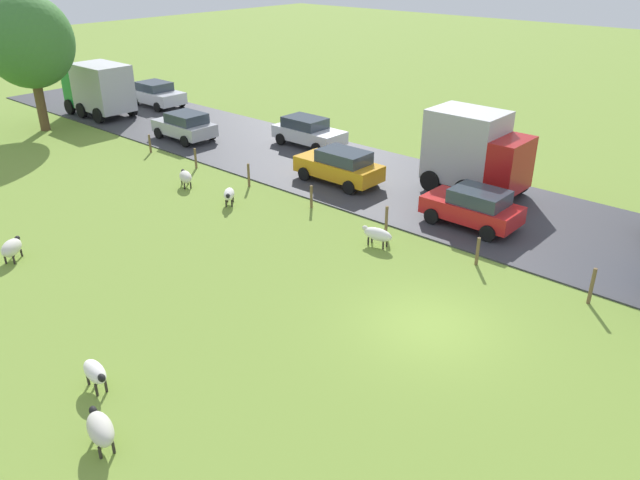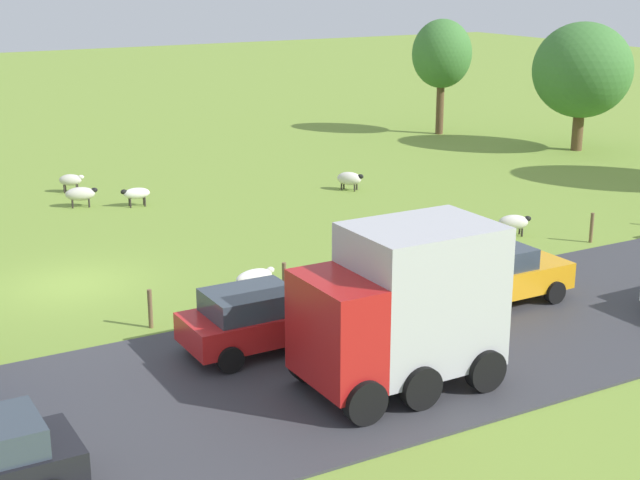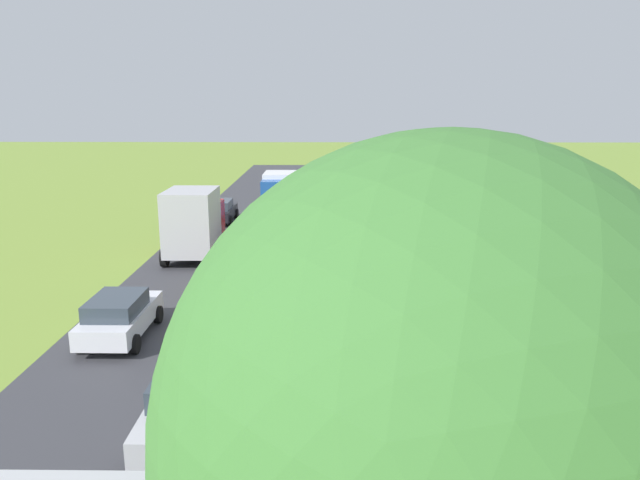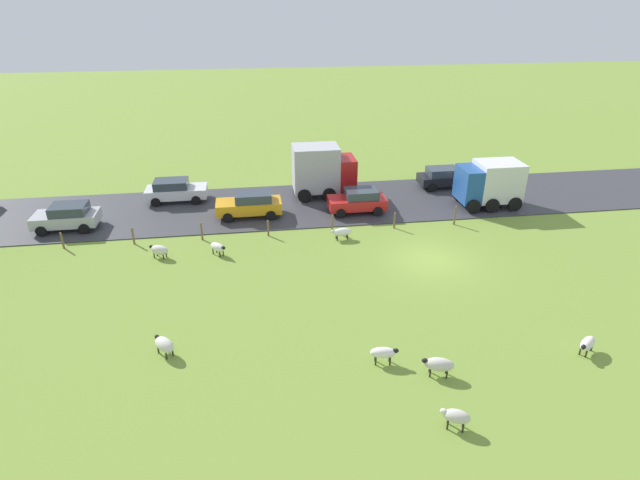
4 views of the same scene
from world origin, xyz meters
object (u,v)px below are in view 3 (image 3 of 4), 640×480
sheep_7 (338,251)px  car_0 (190,406)px  sheep_5 (365,297)px  car_3 (220,210)px  sheep_1 (606,314)px  truck_0 (194,223)px  sheep_0 (367,328)px  car_2 (265,236)px  truck_2 (281,194)px  sheep_3 (564,253)px  sheep_4 (569,244)px  sheep_6 (622,246)px  sheep_2 (522,221)px  car_5 (120,316)px  car_1 (241,273)px  tree_2 (438,429)px

sheep_7 → car_0: (3.85, 16.71, 0.41)m
sheep_5 → car_3: car_3 is taller
sheep_1 → truck_0: bearing=-28.0°
car_3 → sheep_0: bearing=113.4°
sheep_7 → car_2: bearing=-24.8°
sheep_5 → truck_2: (4.75, -18.23, 1.23)m
sheep_1 → sheep_7: 13.30m
sheep_0 → car_3: size_ratio=0.29×
sheep_3 → sheep_4: (-1.00, -1.93, 0.01)m
sheep_5 → truck_2: size_ratio=0.26×
car_2 → sheep_0: bearing=111.2°
sheep_5 → sheep_6: (-14.11, -8.49, 0.03)m
sheep_1 → sheep_4: bearing=-104.8°
sheep_0 → sheep_2: bearing=-121.0°
sheep_7 → truck_2: truck_2 is taller
sheep_5 → sheep_7: 7.37m
sheep_7 → sheep_0: bearing=94.7°
sheep_5 → car_5: size_ratio=0.25×
sheep_6 → car_1: car_1 is taller
sheep_3 → tree_2: bearing=66.0°
sheep_1 → car_0: (13.50, 7.55, 0.38)m
sheep_2 → car_5: 27.11m
car_1 → car_5: (3.44, 5.17, -0.02)m
sheep_5 → car_5: car_5 is taller
sheep_7 → car_2: size_ratio=0.34×
sheep_2 → sheep_7: bearing=33.9°
car_5 → truck_2: bearing=-100.3°
truck_0 → sheep_5: bearing=139.2°
sheep_0 → truck_0: (8.21, -10.44, 1.48)m
truck_0 → tree_2: bearing=107.5°
car_3 → sheep_7: bearing=129.6°
tree_2 → car_0: bearing=-62.2°
sheep_4 → car_5: car_5 is taller
sheep_4 → car_0: 24.48m
sheep_0 → sheep_4: 16.74m
sheep_0 → sheep_3: (-10.60, -10.15, 0.04)m
car_1 → sheep_5: bearing=159.8°
sheep_1 → car_1: size_ratio=0.27×
sheep_5 → truck_2: bearing=-75.4°
sheep_5 → car_1: bearing=-20.2°
sheep_0 → car_5: 8.55m
sheep_4 → sheep_7: size_ratio=0.99×
car_1 → car_3: (3.50, -14.72, -0.05)m
sheep_1 → sheep_0: bearing=9.0°
sheep_3 → car_2: size_ratio=0.31×
car_1 → car_3: bearing=-76.6°
sheep_2 → car_5: size_ratio=0.27×
sheep_3 → car_1: (15.70, 4.98, 0.38)m
car_3 → car_5: car_5 is taller
tree_2 → car_2: size_ratio=2.07×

